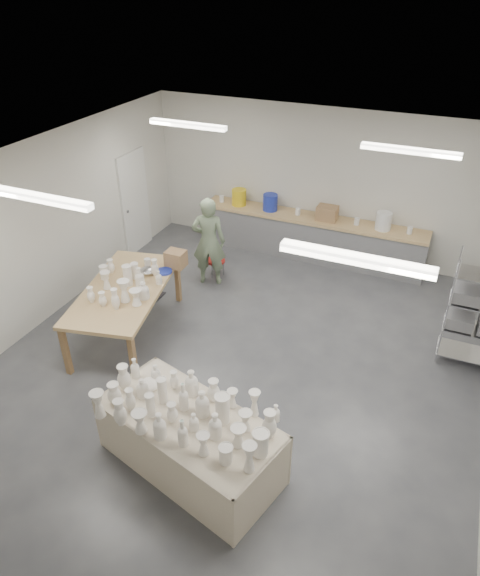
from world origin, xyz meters
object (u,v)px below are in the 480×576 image
at_px(work_table, 130,286).
at_px(red_stool, 216,261).
at_px(drying_table, 190,438).
at_px(potter, 209,242).

relative_size(work_table, red_stool, 5.45).
bearing_deg(red_stool, work_table, -100.55).
xyz_separation_m(drying_table, red_stool, (-1.70, 4.23, -0.15)).
bearing_deg(work_table, potter, 65.38).
bearing_deg(work_table, drying_table, -56.18).
height_order(drying_table, potter, potter).
relative_size(drying_table, work_table, 0.94).
relative_size(work_table, potter, 1.49).
height_order(potter, red_stool, potter).
height_order(drying_table, red_stool, drying_table).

